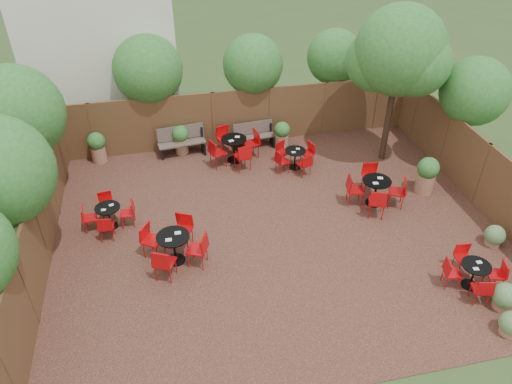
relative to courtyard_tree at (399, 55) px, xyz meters
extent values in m
plane|color=#354F23|center=(-4.39, -2.90, -3.59)|extent=(80.00, 80.00, 0.00)
cube|color=#321B14|center=(-4.39, -2.90, -3.58)|extent=(12.00, 10.00, 0.02)
cube|color=#53391E|center=(-4.39, 2.10, -2.59)|extent=(12.00, 0.08, 2.00)
cube|color=#53391E|center=(-10.39, -2.90, -2.59)|extent=(0.08, 10.00, 2.00)
cube|color=#53391E|center=(1.61, -2.90, -2.59)|extent=(0.08, 10.00, 2.00)
cube|color=silver|center=(-8.89, 5.10, 0.41)|extent=(5.00, 4.00, 8.00)
sphere|color=#286A22|center=(-10.99, 0.10, -0.80)|extent=(2.62, 2.62, 2.62)
sphere|color=#286A22|center=(-7.39, 2.80, -0.90)|extent=(2.29, 2.29, 2.29)
sphere|color=#286A22|center=(-3.89, 2.70, -0.97)|extent=(2.06, 2.06, 2.06)
sphere|color=#286A22|center=(-0.89, 2.90, -1.00)|extent=(1.96, 1.96, 1.96)
sphere|color=#286A22|center=(2.21, -0.90, -0.96)|extent=(2.08, 2.08, 2.08)
cylinder|color=black|center=(0.01, 0.01, -1.61)|extent=(0.26, 0.26, 3.92)
sphere|color=#286A22|center=(0.01, 0.01, 0.15)|extent=(2.71, 2.71, 2.71)
sphere|color=#286A22|center=(-0.49, 0.41, -0.28)|extent=(1.90, 1.90, 1.90)
sphere|color=#286A22|center=(0.41, -0.39, -0.12)|extent=(1.98, 1.98, 1.98)
cube|color=brown|center=(-6.57, 1.65, -3.11)|extent=(1.63, 0.66, 0.05)
cube|color=brown|center=(-6.57, 1.86, -2.82)|extent=(1.59, 0.31, 0.48)
cube|color=black|center=(-7.29, 1.65, -3.35)|extent=(0.12, 0.48, 0.42)
cube|color=black|center=(-5.85, 1.65, -3.35)|extent=(0.12, 0.48, 0.42)
cube|color=brown|center=(-4.07, 1.65, -3.16)|extent=(1.45, 0.56, 0.05)
cube|color=brown|center=(-4.07, 1.84, -2.90)|extent=(1.42, 0.25, 0.43)
cube|color=black|center=(-4.71, 1.65, -3.38)|extent=(0.10, 0.43, 0.38)
cube|color=black|center=(-3.43, 1.65, -3.38)|extent=(0.10, 0.43, 0.38)
cylinder|color=black|center=(-3.05, 0.03, -3.55)|extent=(0.39, 0.39, 0.03)
cylinder|color=black|center=(-3.05, 0.03, -3.24)|extent=(0.04, 0.04, 0.62)
cylinder|color=black|center=(-3.05, 0.03, -2.92)|extent=(0.67, 0.67, 0.03)
cube|color=white|center=(-2.95, 0.10, -2.90)|extent=(0.15, 0.13, 0.01)
cube|color=white|center=(-3.14, -0.07, -2.90)|extent=(0.15, 0.13, 0.01)
cylinder|color=black|center=(-0.37, -5.94, -3.55)|extent=(0.40, 0.40, 0.03)
cylinder|color=black|center=(-0.37, -5.94, -3.23)|extent=(0.05, 0.05, 0.63)
cylinder|color=black|center=(-0.37, -5.94, -2.91)|extent=(0.69, 0.69, 0.03)
cube|color=white|center=(-0.26, -5.86, -2.89)|extent=(0.14, 0.11, 0.01)
cube|color=white|center=(-0.46, -6.04, -2.89)|extent=(0.14, 0.11, 0.01)
cylinder|color=black|center=(-8.87, -1.82, -3.55)|extent=(0.40, 0.40, 0.03)
cylinder|color=black|center=(-8.87, -1.82, -3.23)|extent=(0.04, 0.04, 0.63)
cylinder|color=black|center=(-8.87, -1.82, -2.91)|extent=(0.68, 0.68, 0.03)
cube|color=white|center=(-8.77, -1.75, -2.89)|extent=(0.13, 0.10, 0.01)
cube|color=white|center=(-8.96, -1.93, -2.89)|extent=(0.13, 0.10, 0.01)
cylinder|color=black|center=(-1.30, -2.34, -3.55)|extent=(0.48, 0.48, 0.03)
cylinder|color=black|center=(-1.30, -2.34, -3.16)|extent=(0.05, 0.05, 0.76)
cylinder|color=black|center=(-1.30, -2.34, -2.77)|extent=(0.82, 0.82, 0.03)
cube|color=white|center=(-1.16, -2.25, -2.75)|extent=(0.17, 0.14, 0.02)
cube|color=white|center=(-1.40, -2.47, -2.75)|extent=(0.17, 0.14, 0.02)
cylinder|color=black|center=(-7.22, -3.57, -3.55)|extent=(0.48, 0.48, 0.03)
cylinder|color=black|center=(-7.22, -3.57, -3.16)|extent=(0.05, 0.05, 0.77)
cylinder|color=black|center=(-7.22, -3.57, -2.77)|extent=(0.83, 0.83, 0.03)
cube|color=white|center=(-7.09, -3.48, -2.74)|extent=(0.18, 0.16, 0.02)
cube|color=white|center=(-7.33, -3.70, -2.74)|extent=(0.18, 0.16, 0.02)
cylinder|color=black|center=(-4.91, 0.90, -3.55)|extent=(0.49, 0.49, 0.03)
cylinder|color=black|center=(-4.91, 0.90, -3.15)|extent=(0.06, 0.06, 0.78)
cylinder|color=black|center=(-4.91, 0.90, -2.75)|extent=(0.85, 0.85, 0.03)
cube|color=white|center=(-4.78, 0.99, -2.73)|extent=(0.19, 0.16, 0.02)
cube|color=white|center=(-5.02, 0.77, -2.73)|extent=(0.19, 0.16, 0.02)
cylinder|color=#95674A|center=(-6.58, 1.80, -3.30)|extent=(0.46, 0.46, 0.52)
sphere|color=#286A22|center=(-6.58, 1.80, -2.83)|extent=(0.55, 0.55, 0.55)
cylinder|color=#95674A|center=(-3.14, 1.38, -3.31)|extent=(0.45, 0.45, 0.52)
sphere|color=#286A22|center=(-3.14, 1.38, -2.85)|extent=(0.54, 0.54, 0.54)
cylinder|color=#95674A|center=(-9.33, 1.80, -3.29)|extent=(0.48, 0.48, 0.55)
sphere|color=#286A22|center=(-9.33, 1.80, -2.79)|extent=(0.58, 0.58, 0.58)
cylinder|color=#95674A|center=(0.43, -2.10, -3.26)|extent=(0.54, 0.54, 0.61)
sphere|color=#286A22|center=(0.43, -2.10, -2.71)|extent=(0.64, 0.64, 0.64)
cylinder|color=#95674A|center=(-0.02, -6.67, -3.47)|extent=(0.44, 0.44, 0.20)
sphere|color=#4D763D|center=(-0.02, -6.67, -3.21)|extent=(0.60, 0.60, 0.60)
cylinder|color=#95674A|center=(-0.34, -7.36, -3.48)|extent=(0.38, 0.38, 0.17)
sphere|color=#4D763D|center=(-0.34, -7.36, -3.26)|extent=(0.52, 0.52, 0.52)
cylinder|color=#95674A|center=(1.05, -4.70, -3.48)|extent=(0.39, 0.39, 0.18)
sphere|color=#4D763D|center=(1.05, -4.70, -3.25)|extent=(0.53, 0.53, 0.53)
camera|label=1|loc=(-7.12, -12.85, 5.04)|focal=33.97mm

